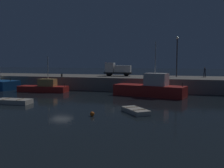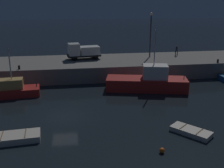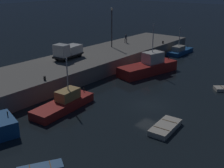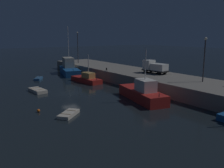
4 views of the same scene
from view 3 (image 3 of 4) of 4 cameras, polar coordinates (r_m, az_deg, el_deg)
The scene contains 11 objects.
ground_plane at distance 33.16m, azimuth 7.50°, elevation -4.31°, with size 320.00×320.00×0.00m, color black.
pier_quay at distance 42.37m, azimuth -10.43°, elevation 2.53°, with size 61.65×9.97×2.21m.
fishing_boat_blue at distance 44.47m, azimuth 7.35°, elevation 3.49°, with size 10.48×5.26×7.58m.
fishing_boat_white at distance 57.96m, azimuth 13.41°, elevation 6.47°, with size 7.03×2.27×5.15m.
fishing_boat_orange at distance 32.23m, azimuth -9.53°, elevation -3.79°, with size 8.12×3.18×5.70m.
dinghy_red_small at distance 28.16m, azimuth 10.61°, elevation -8.51°, with size 4.21×2.11×0.57m.
lamp_post_east at distance 51.51m, azimuth -0.05°, elevation 11.88°, with size 0.44×0.44×6.97m.
utility_truck at distance 44.36m, azimuth -8.87°, elevation 6.56°, with size 5.31×2.73×2.48m.
dockworker at distance 55.79m, azimuth 2.80°, elevation 9.18°, with size 0.44×0.44×1.71m.
bollard_west at distance 35.31m, azimuth -13.32°, elevation 1.12°, with size 0.28×0.28×0.52m, color black.
bollard_central at distance 56.16m, azimuth 10.15°, elevation 8.22°, with size 0.28×0.28×0.50m, color black.
Camera 3 is at (-25.95, -15.65, 13.47)m, focal length 45.71 mm.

